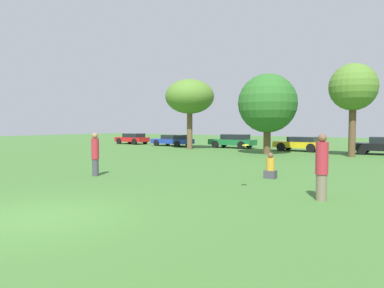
{
  "coord_description": "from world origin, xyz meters",
  "views": [
    {
      "loc": [
        7.74,
        -4.95,
        2.21
      ],
      "look_at": [
        0.43,
        5.82,
        1.5
      ],
      "focal_mm": 33.32,
      "sensor_mm": 36.0,
      "label": 1
    }
  ],
  "objects_px": {
    "bystander_sitting": "(270,168)",
    "tree_2": "(353,88)",
    "person_catcher": "(322,167)",
    "parked_car_blue": "(173,140)",
    "frisbee": "(245,145)",
    "tree_1": "(267,104)",
    "parked_car_red": "(132,138)",
    "tree_0": "(190,97)",
    "parked_car_yellow": "(300,143)",
    "parked_car_green": "(233,141)",
    "person_thrower": "(95,154)"
  },
  "relations": [
    {
      "from": "bystander_sitting",
      "to": "tree_2",
      "type": "distance_m",
      "value": 13.1
    },
    {
      "from": "person_catcher",
      "to": "parked_car_blue",
      "type": "bearing_deg",
      "value": -45.77
    },
    {
      "from": "frisbee",
      "to": "parked_car_blue",
      "type": "distance_m",
      "value": 25.22
    },
    {
      "from": "tree_1",
      "to": "parked_car_red",
      "type": "height_order",
      "value": "tree_1"
    },
    {
      "from": "bystander_sitting",
      "to": "tree_0",
      "type": "height_order",
      "value": "tree_0"
    },
    {
      "from": "bystander_sitting",
      "to": "parked_car_yellow",
      "type": "height_order",
      "value": "parked_car_yellow"
    },
    {
      "from": "frisbee",
      "to": "parked_car_blue",
      "type": "bearing_deg",
      "value": 132.7
    },
    {
      "from": "tree_2",
      "to": "parked_car_green",
      "type": "xyz_separation_m",
      "value": [
        -11.03,
        3.7,
        -4.0
      ]
    },
    {
      "from": "tree_1",
      "to": "parked_car_yellow",
      "type": "height_order",
      "value": "tree_1"
    },
    {
      "from": "tree_1",
      "to": "parked_car_green",
      "type": "distance_m",
      "value": 7.87
    },
    {
      "from": "parked_car_green",
      "to": "tree_0",
      "type": "bearing_deg",
      "value": 56.36
    },
    {
      "from": "tree_2",
      "to": "parked_car_red",
      "type": "relative_size",
      "value": 1.63
    },
    {
      "from": "tree_2",
      "to": "parked_car_green",
      "type": "relative_size",
      "value": 1.44
    },
    {
      "from": "bystander_sitting",
      "to": "tree_1",
      "type": "xyz_separation_m",
      "value": [
        -4.73,
        11.19,
        3.33
      ]
    },
    {
      "from": "person_catcher",
      "to": "parked_car_green",
      "type": "bearing_deg",
      "value": -58.28
    },
    {
      "from": "parked_car_blue",
      "to": "parked_car_yellow",
      "type": "relative_size",
      "value": 1.09
    },
    {
      "from": "frisbee",
      "to": "person_catcher",
      "type": "bearing_deg",
      "value": -3.23
    },
    {
      "from": "person_thrower",
      "to": "tree_0",
      "type": "bearing_deg",
      "value": 108.66
    },
    {
      "from": "bystander_sitting",
      "to": "tree_0",
      "type": "distance_m",
      "value": 18.17
    },
    {
      "from": "tree_0",
      "to": "parked_car_green",
      "type": "relative_size",
      "value": 1.42
    },
    {
      "from": "person_thrower",
      "to": "bystander_sitting",
      "type": "bearing_deg",
      "value": 26.79
    },
    {
      "from": "frisbee",
      "to": "parked_car_red",
      "type": "xyz_separation_m",
      "value": [
        -23.1,
        18.85,
        -0.88
      ]
    },
    {
      "from": "person_catcher",
      "to": "parked_car_red",
      "type": "height_order",
      "value": "person_catcher"
    },
    {
      "from": "person_catcher",
      "to": "tree_1",
      "type": "height_order",
      "value": "tree_1"
    },
    {
      "from": "tree_0",
      "to": "parked_car_yellow",
      "type": "distance_m",
      "value": 10.3
    },
    {
      "from": "frisbee",
      "to": "parked_car_yellow",
      "type": "distance_m",
      "value": 19.15
    },
    {
      "from": "person_thrower",
      "to": "parked_car_blue",
      "type": "bearing_deg",
      "value": 116.19
    },
    {
      "from": "bystander_sitting",
      "to": "parked_car_blue",
      "type": "bearing_deg",
      "value": 137.34
    },
    {
      "from": "parked_car_yellow",
      "to": "tree_2",
      "type": "bearing_deg",
      "value": 144.98
    },
    {
      "from": "person_thrower",
      "to": "frisbee",
      "type": "xyz_separation_m",
      "value": [
        6.83,
        0.49,
        0.57
      ]
    },
    {
      "from": "parked_car_green",
      "to": "frisbee",
      "type": "bearing_deg",
      "value": 119.16
    },
    {
      "from": "parked_car_green",
      "to": "parked_car_yellow",
      "type": "bearing_deg",
      "value": 176.66
    },
    {
      "from": "tree_1",
      "to": "parked_car_blue",
      "type": "xyz_separation_m",
      "value": [
        -12.02,
        4.24,
        -3.15
      ]
    },
    {
      "from": "tree_1",
      "to": "tree_2",
      "type": "distance_m",
      "value": 5.84
    },
    {
      "from": "frisbee",
      "to": "tree_0",
      "type": "bearing_deg",
      "value": 129.78
    },
    {
      "from": "tree_2",
      "to": "parked_car_green",
      "type": "height_order",
      "value": "tree_2"
    },
    {
      "from": "tree_1",
      "to": "parked_car_green",
      "type": "bearing_deg",
      "value": 137.89
    },
    {
      "from": "parked_car_red",
      "to": "parked_car_green",
      "type": "height_order",
      "value": "parked_car_green"
    },
    {
      "from": "person_thrower",
      "to": "tree_0",
      "type": "relative_size",
      "value": 0.3
    },
    {
      "from": "tree_1",
      "to": "tree_2",
      "type": "relative_size",
      "value": 0.94
    },
    {
      "from": "bystander_sitting",
      "to": "parked_car_green",
      "type": "relative_size",
      "value": 0.24
    },
    {
      "from": "tree_0",
      "to": "parked_car_red",
      "type": "distance_m",
      "value": 11.45
    },
    {
      "from": "person_thrower",
      "to": "parked_car_green",
      "type": "bearing_deg",
      "value": 98.29
    },
    {
      "from": "frisbee",
      "to": "bystander_sitting",
      "type": "bearing_deg",
      "value": 96.41
    },
    {
      "from": "frisbee",
      "to": "tree_2",
      "type": "xyz_separation_m",
      "value": [
        0.58,
        15.45,
        3.16
      ]
    },
    {
      "from": "frisbee",
      "to": "bystander_sitting",
      "type": "xyz_separation_m",
      "value": [
        -0.35,
        3.09,
        -1.09
      ]
    },
    {
      "from": "tree_2",
      "to": "frisbee",
      "type": "bearing_deg",
      "value": -92.13
    },
    {
      "from": "frisbee",
      "to": "parked_car_red",
      "type": "relative_size",
      "value": 0.06
    },
    {
      "from": "person_thrower",
      "to": "person_catcher",
      "type": "distance_m",
      "value": 9.34
    },
    {
      "from": "parked_car_red",
      "to": "tree_0",
      "type": "bearing_deg",
      "value": 162.38
    }
  ]
}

